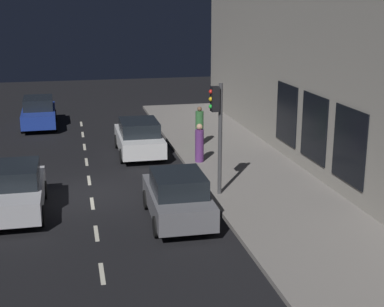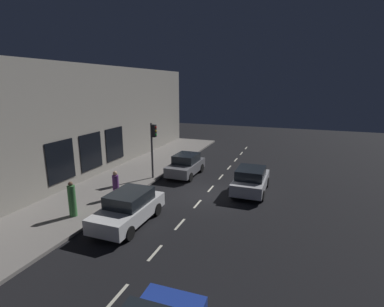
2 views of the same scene
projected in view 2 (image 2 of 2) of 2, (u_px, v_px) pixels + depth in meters
name	position (u px, v px, depth m)	size (l,w,h in m)	color
ground_plane	(206.00, 194.00, 17.87)	(60.00, 60.00, 0.00)	black
sidewalk	(120.00, 181.00, 19.96)	(4.50, 32.00, 0.15)	gray
building_facade	(85.00, 124.00, 19.90)	(0.65, 32.00, 7.96)	gray
lane_centre_line	(211.00, 189.00, 18.78)	(0.12, 27.20, 0.01)	beige
traffic_light	(153.00, 140.00, 19.88)	(0.48, 0.32, 3.88)	#424244
parked_car_0	(251.00, 180.00, 18.06)	(1.96, 4.02, 1.58)	#B7B7BC
parked_car_1	(186.00, 165.00, 21.39)	(1.90, 3.83, 1.58)	slate
parked_car_3	(129.00, 208.00, 14.00)	(1.96, 4.23, 1.58)	silver
pedestrian_0	(72.00, 200.00, 14.42)	(0.52, 0.52, 1.81)	#336B38
pedestrian_1	(116.00, 186.00, 16.74)	(0.46, 0.46, 1.63)	#5B2D70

